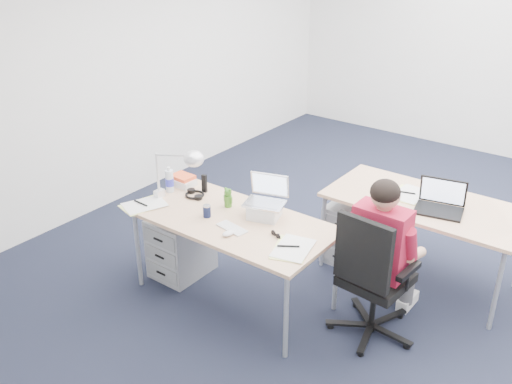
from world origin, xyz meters
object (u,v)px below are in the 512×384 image
book_stack (183,180)px  dark_laptop (441,197)px  silver_laptop (265,199)px  sunglasses (276,235)px  drawer_pedestal_near (181,245)px  office_chair (371,300)px  far_cup (454,193)px  drawer_pedestal_far (353,231)px  can_koozie (207,211)px  desk_near (233,224)px  water_bottle (169,179)px  desk_lamp (171,172)px  wireless_keyboard (232,228)px  desk_far (424,206)px  computer_mouse (228,233)px  seated_person (387,252)px  headphones (195,194)px  cordless_phone (204,183)px  bear_figurine (228,197)px

book_stack → dark_laptop: dark_laptop is taller
book_stack → dark_laptop: 2.17m
silver_laptop → sunglasses: silver_laptop is taller
drawer_pedestal_near → book_stack: (-0.15, 0.22, 0.50)m
office_chair → far_cup: size_ratio=10.62×
drawer_pedestal_far → book_stack: (-1.23, -0.91, 0.50)m
can_koozie → book_stack: size_ratio=0.49×
desk_near → dark_laptop: size_ratio=4.36×
office_chair → water_bottle: size_ratio=4.61×
book_stack → desk_lamp: desk_lamp is taller
drawer_pedestal_near → can_koozie: (0.41, -0.10, 0.51)m
wireless_keyboard → desk_lamp: bearing=-175.8°
can_koozie → far_cup: 2.07m
silver_laptop → book_stack: size_ratio=1.58×
silver_laptop → book_stack: silver_laptop is taller
desk_far → dark_laptop: bearing=-36.4°
can_koozie → water_bottle: 0.59m
desk_far → far_cup: (0.16, 0.21, 0.10)m
silver_laptop → desk_lamp: 0.80m
desk_near → drawer_pedestal_far: (0.48, 1.14, -0.41)m
desk_near → desk_far: bearing=48.0°
drawer_pedestal_near → computer_mouse: computer_mouse is taller
drawer_pedestal_near → far_cup: 2.37m
desk_far → drawer_pedestal_near: desk_far is taller
wireless_keyboard → silver_laptop: bearing=83.0°
seated_person → water_bottle: bearing=-168.3°
drawer_pedestal_near → silver_laptop: size_ratio=1.68×
desk_far → far_cup: far_cup is taller
seated_person → can_koozie: 1.41m
wireless_keyboard → water_bottle: 0.87m
headphones → cordless_phone: cordless_phone is taller
book_stack → far_cup: size_ratio=2.11×
desk_far → sunglasses: size_ratio=14.23×
seated_person → water_bottle: size_ratio=5.51×
book_stack → sunglasses: (1.18, -0.25, -0.03)m
drawer_pedestal_near → water_bottle: bearing=159.4°
cordless_phone → desk_near: bearing=-33.7°
office_chair → drawer_pedestal_near: 1.72m
seated_person → can_koozie: seated_person is taller
desk_near → silver_laptop: silver_laptop is taller
can_koozie → cordless_phone: cordless_phone is taller
water_bottle → headphones: bearing=14.8°
computer_mouse → desk_lamp: 0.78m
cordless_phone → sunglasses: cordless_phone is taller
can_koozie → desk_lamp: desk_lamp is taller
can_koozie → desk_lamp: bearing=176.3°
drawer_pedestal_far → bear_figurine: bearing=-123.2°
book_stack → cordless_phone: cordless_phone is taller
drawer_pedestal_near → headphones: (0.08, 0.12, 0.47)m
far_cup → drawer_pedestal_far: bearing=-160.8°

